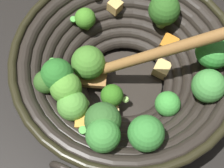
{
  "coord_description": "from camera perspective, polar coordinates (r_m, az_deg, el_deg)",
  "views": [
    {
      "loc": [
        0.07,
        -0.27,
        0.56
      ],
      "look_at": [
        -0.02,
        -0.02,
        0.03
      ],
      "focal_mm": 52.84,
      "sensor_mm": 36.0,
      "label": 1
    }
  ],
  "objects": [
    {
      "name": "wok",
      "position": [
        0.56,
        2.4,
        2.73
      ],
      "size": [
        0.38,
        0.42,
        0.2
      ],
      "color": "black",
      "rests_on": "ground"
    },
    {
      "name": "ground_plane",
      "position": [
        0.63,
        2.19,
        -0.22
      ],
      "size": [
        4.0,
        4.0,
        0.0
      ],
      "primitive_type": "plane",
      "color": "black"
    }
  ]
}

